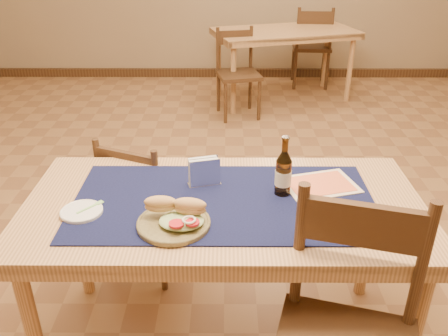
{
  "coord_description": "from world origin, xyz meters",
  "views": [
    {
      "loc": [
        0.01,
        -2.42,
        1.74
      ],
      "look_at": [
        0.0,
        -0.7,
        0.85
      ],
      "focal_mm": 38.0,
      "sensor_mm": 36.0,
      "label": 1
    }
  ],
  "objects_px": {
    "chair_main_far": "(145,203)",
    "sandwich_plate": "(176,219)",
    "beer_bottle": "(283,173)",
    "napkin_holder": "(204,172)",
    "back_table": "(285,38)",
    "main_table": "(224,219)"
  },
  "relations": [
    {
      "from": "chair_main_far",
      "to": "sandwich_plate",
      "type": "xyz_separation_m",
      "value": [
        0.24,
        -0.69,
        0.36
      ]
    },
    {
      "from": "beer_bottle",
      "to": "napkin_holder",
      "type": "height_order",
      "value": "beer_bottle"
    },
    {
      "from": "sandwich_plate",
      "to": "beer_bottle",
      "type": "distance_m",
      "value": 0.48
    },
    {
      "from": "chair_main_far",
      "to": "back_table",
      "type": "bearing_deg",
      "value": 70.36
    },
    {
      "from": "main_table",
      "to": "chair_main_far",
      "type": "bearing_deg",
      "value": 129.33
    },
    {
      "from": "back_table",
      "to": "chair_main_far",
      "type": "xyz_separation_m",
      "value": [
        -1.04,
        -2.92,
        -0.24
      ]
    },
    {
      "from": "main_table",
      "to": "sandwich_plate",
      "type": "relative_size",
      "value": 5.89
    },
    {
      "from": "sandwich_plate",
      "to": "beer_bottle",
      "type": "height_order",
      "value": "beer_bottle"
    },
    {
      "from": "main_table",
      "to": "napkin_holder",
      "type": "bearing_deg",
      "value": 122.27
    },
    {
      "from": "main_table",
      "to": "beer_bottle",
      "type": "xyz_separation_m",
      "value": [
        0.24,
        0.06,
        0.18
      ]
    },
    {
      "from": "sandwich_plate",
      "to": "beer_bottle",
      "type": "relative_size",
      "value": 1.08
    },
    {
      "from": "sandwich_plate",
      "to": "chair_main_far",
      "type": "bearing_deg",
      "value": 109.57
    },
    {
      "from": "back_table",
      "to": "napkin_holder",
      "type": "height_order",
      "value": "napkin_holder"
    },
    {
      "from": "main_table",
      "to": "back_table",
      "type": "distance_m",
      "value": 3.48
    },
    {
      "from": "back_table",
      "to": "sandwich_plate",
      "type": "distance_m",
      "value": 3.69
    },
    {
      "from": "main_table",
      "to": "napkin_holder",
      "type": "relative_size",
      "value": 11.0
    },
    {
      "from": "sandwich_plate",
      "to": "main_table",
      "type": "bearing_deg",
      "value": 44.89
    },
    {
      "from": "back_table",
      "to": "beer_bottle",
      "type": "distance_m",
      "value": 3.4
    },
    {
      "from": "back_table",
      "to": "napkin_holder",
      "type": "bearing_deg",
      "value": -102.09
    },
    {
      "from": "beer_bottle",
      "to": "napkin_holder",
      "type": "distance_m",
      "value": 0.33
    },
    {
      "from": "chair_main_far",
      "to": "sandwich_plate",
      "type": "relative_size",
      "value": 3.02
    },
    {
      "from": "back_table",
      "to": "chair_main_far",
      "type": "distance_m",
      "value": 3.11
    }
  ]
}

